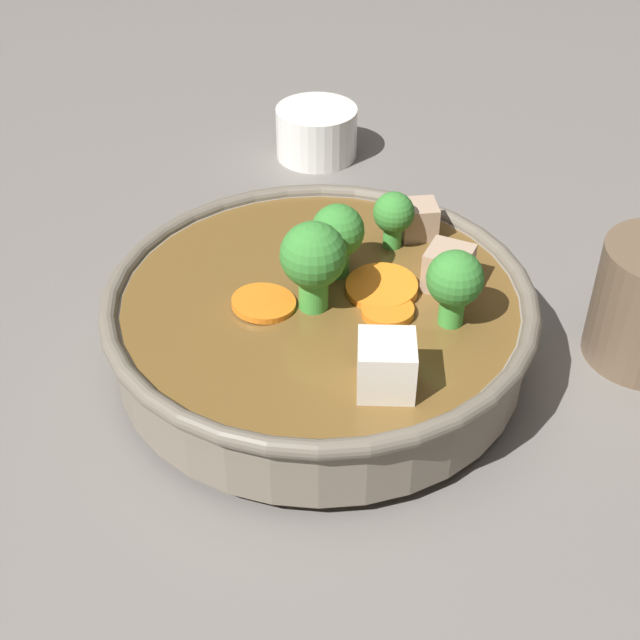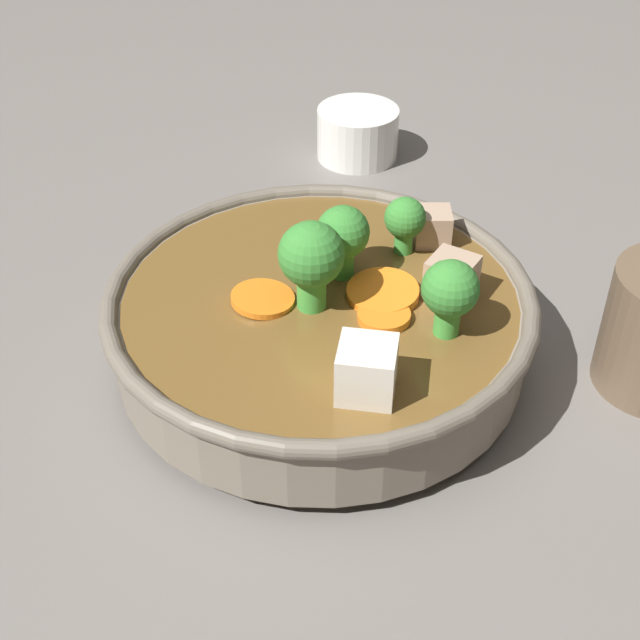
{
  "view_description": "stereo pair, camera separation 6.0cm",
  "coord_description": "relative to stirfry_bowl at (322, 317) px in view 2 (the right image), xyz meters",
  "views": [
    {
      "loc": [
        0.18,
        -0.43,
        0.41
      ],
      "look_at": [
        0.0,
        0.0,
        0.04
      ],
      "focal_mm": 50.0,
      "sensor_mm": 36.0,
      "label": 1
    },
    {
      "loc": [
        0.24,
        -0.41,
        0.41
      ],
      "look_at": [
        0.0,
        0.0,
        0.04
      ],
      "focal_mm": 50.0,
      "sensor_mm": 36.0,
      "label": 2
    }
  ],
  "objects": [
    {
      "name": "stirfry_bowl",
      "position": [
        0.0,
        0.0,
        0.0
      ],
      "size": [
        0.29,
        0.29,
        0.12
      ],
      "color": "slate",
      "rests_on": "ground_plane"
    },
    {
      "name": "ground_plane",
      "position": [
        -0.0,
        -0.0,
        -0.04
      ],
      "size": [
        3.0,
        3.0,
        0.0
      ],
      "primitive_type": "plane",
      "color": "slate"
    },
    {
      "name": "tea_cup",
      "position": [
        -0.12,
        0.28,
        -0.02
      ],
      "size": [
        0.08,
        0.08,
        0.05
      ],
      "color": "white",
      "rests_on": "ground_plane"
    }
  ]
}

